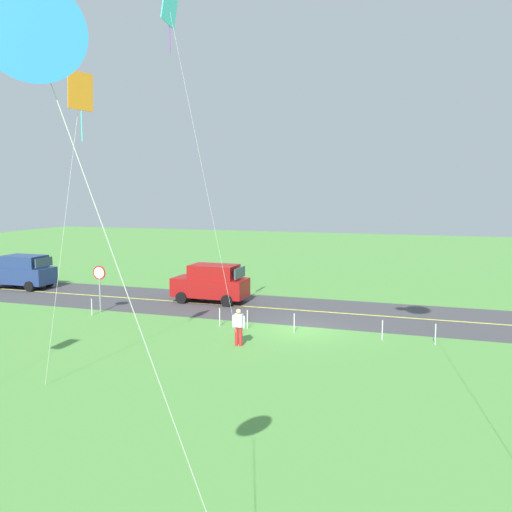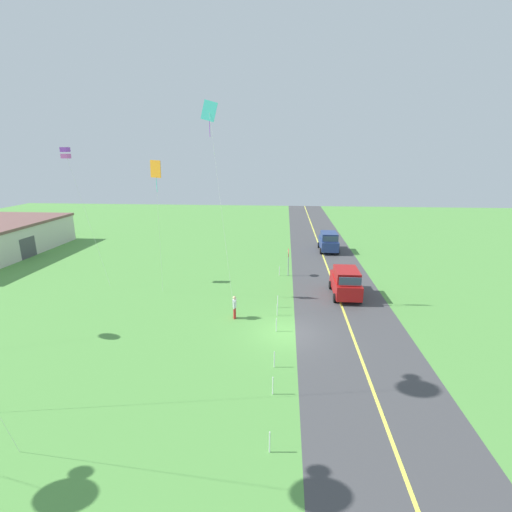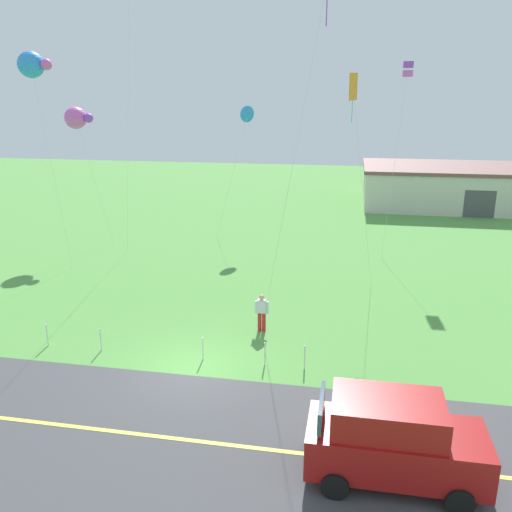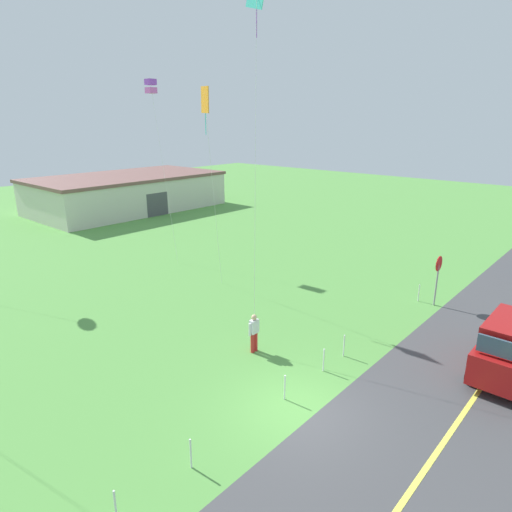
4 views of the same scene
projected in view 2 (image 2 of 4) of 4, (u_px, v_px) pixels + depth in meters
name	position (u px, v px, depth m)	size (l,w,h in m)	color
ground_plane	(287.00, 334.00, 22.62)	(120.00, 120.00, 0.10)	#549342
asphalt_road	(353.00, 335.00, 22.30)	(120.00, 7.00, 0.00)	#424244
road_centre_stripe	(353.00, 335.00, 22.29)	(120.00, 0.16, 0.00)	#E5E04C
car_suv_foreground	(346.00, 282.00, 28.28)	(4.40, 2.12, 2.24)	maroon
car_parked_east_far	(329.00, 241.00, 41.74)	(4.40, 2.12, 2.24)	navy
stop_sign	(288.00, 257.00, 32.93)	(0.76, 0.08, 2.56)	gray
person_adult_near	(235.00, 306.00, 24.43)	(0.58, 0.22, 1.60)	red
kite_red_low	(210.00, 116.00, 23.29)	(2.20, 2.33, 14.14)	silver
kite_yellow_high	(156.00, 172.00, 25.66)	(1.60, 1.08, 10.38)	silver
kite_pink_drift	(66.00, 153.00, 28.86)	(1.23, 3.25, 11.32)	silver
fence_post_0	(270.00, 442.00, 13.39)	(0.05, 0.05, 0.90)	silver
fence_post_1	(273.00, 386.00, 16.68)	(0.05, 0.05, 0.90)	silver
fence_post_2	(274.00, 360.00, 18.82)	(0.05, 0.05, 0.90)	silver
fence_post_3	(276.00, 325.00, 22.69)	(0.05, 0.05, 0.90)	silver
fence_post_4	(277.00, 310.00, 24.92)	(0.05, 0.05, 0.90)	silver
fence_post_5	(278.00, 302.00, 26.29)	(0.05, 0.05, 0.90)	silver
fence_post_6	(279.00, 271.00, 33.34)	(0.05, 0.05, 0.90)	silver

